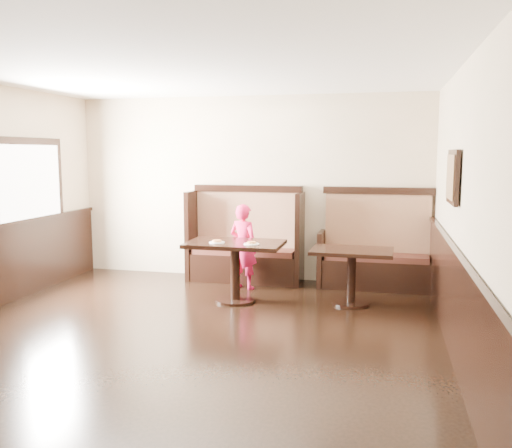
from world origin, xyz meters
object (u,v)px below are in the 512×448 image
(booth_main, at_px, (246,246))
(booth_neighbor, at_px, (376,255))
(table_neighbor, at_px, (352,263))
(table_main, at_px, (235,256))
(child, at_px, (244,246))

(booth_main, distance_m, booth_neighbor, 1.95)
(table_neighbor, bearing_deg, booth_main, 150.74)
(booth_main, relative_size, table_neighbor, 1.67)
(table_main, distance_m, child, 0.69)
(table_main, relative_size, table_neighbor, 1.18)
(child, bearing_deg, table_neighbor, -178.03)
(booth_main, bearing_deg, table_main, -82.28)
(table_main, bearing_deg, booth_main, 97.94)
(table_neighbor, bearing_deg, table_main, -170.39)
(booth_neighbor, distance_m, table_neighbor, 1.03)
(table_main, distance_m, table_neighbor, 1.51)
(booth_main, bearing_deg, table_neighbor, -30.93)
(booth_main, xyz_separation_m, table_neighbor, (1.66, -0.99, 0.01))
(booth_main, relative_size, child, 1.43)
(booth_main, relative_size, booth_neighbor, 1.06)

